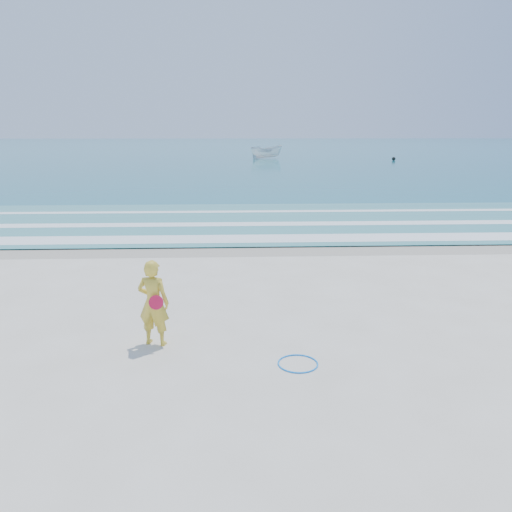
{
  "coord_description": "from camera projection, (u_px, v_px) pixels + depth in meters",
  "views": [
    {
      "loc": [
        0.31,
        -7.72,
        4.01
      ],
      "look_at": [
        0.8,
        4.0,
        1.0
      ],
      "focal_mm": 35.0,
      "sensor_mm": 36.0,
      "label": 1
    }
  ],
  "objects": [
    {
      "name": "foam_mid",
      "position": [
        228.0,
        224.0,
        21.22
      ],
      "size": [
        400.0,
        0.9,
        0.01
      ],
      "primitive_type": "cube",
      "color": "white",
      "rests_on": "shallow"
    },
    {
      "name": "wet_sand",
      "position": [
        227.0,
        248.0,
        17.16
      ],
      "size": [
        400.0,
        2.4,
        0.0
      ],
      "primitive_type": "cube",
      "color": "#B2A893",
      "rests_on": "ground"
    },
    {
      "name": "shallow",
      "position": [
        229.0,
        221.0,
        21.99
      ],
      "size": [
        400.0,
        10.0,
        0.01
      ],
      "primitive_type": "cube",
      "color": "#59B7AD",
      "rests_on": "ocean"
    },
    {
      "name": "hoop",
      "position": [
        298.0,
        364.0,
        8.73
      ],
      "size": [
        0.74,
        0.74,
        0.03
      ],
      "primitive_type": "torus",
      "rotation": [
        0.0,
        0.0,
        -0.04
      ],
      "color": "#0D82F3",
      "rests_on": "ground"
    },
    {
      "name": "ground",
      "position": [
        219.0,
        372.0,
        8.45
      ],
      "size": [
        400.0,
        400.0,
        0.0
      ],
      "primitive_type": "plane",
      "color": "silver",
      "rests_on": "ground"
    },
    {
      "name": "foam_near",
      "position": [
        227.0,
        239.0,
        18.41
      ],
      "size": [
        400.0,
        1.4,
        0.01
      ],
      "primitive_type": "cube",
      "color": "white",
      "rests_on": "shallow"
    },
    {
      "name": "woman",
      "position": [
        153.0,
        303.0,
        9.35
      ],
      "size": [
        0.69,
        0.54,
        1.67
      ],
      "color": "gold",
      "rests_on": "ground"
    },
    {
      "name": "foam_far",
      "position": [
        229.0,
        212.0,
        24.41
      ],
      "size": [
        400.0,
        0.6,
        0.01
      ],
      "primitive_type": "cube",
      "color": "white",
      "rests_on": "shallow"
    },
    {
      "name": "ocean",
      "position": [
        233.0,
        147.0,
        110.07
      ],
      "size": [
        400.0,
        190.0,
        0.04
      ],
      "primitive_type": "cube",
      "color": "#19727F",
      "rests_on": "ground"
    },
    {
      "name": "buoy",
      "position": [
        394.0,
        159.0,
        63.46
      ],
      "size": [
        0.46,
        0.46,
        0.46
      ],
      "primitive_type": "sphere",
      "color": "black",
      "rests_on": "ocean"
    },
    {
      "name": "boat",
      "position": [
        266.0,
        152.0,
        67.37
      ],
      "size": [
        4.91,
        3.27,
        1.78
      ],
      "primitive_type": "imported",
      "rotation": [
        0.0,
        0.0,
        1.94
      ],
      "color": "white",
      "rests_on": "ocean"
    }
  ]
}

